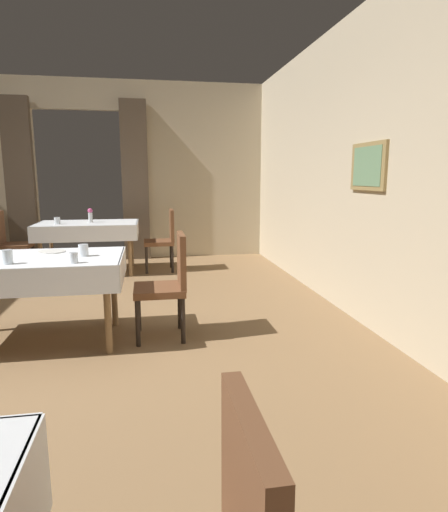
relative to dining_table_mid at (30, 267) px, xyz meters
name	(u,v)px	position (x,y,z in m)	size (l,w,h in m)	color
ground	(13,353)	(-0.13, -0.22, -0.67)	(10.08, 10.08, 0.00)	olive
wall_right	(388,167)	(3.07, -0.22, 0.83)	(0.16, 8.40, 3.00)	beige
wall_back	(79,170)	(-0.13, 3.96, 0.86)	(6.40, 0.27, 3.00)	beige
dining_table_mid	(30,267)	(0.00, 0.00, 0.00)	(1.53, 0.92, 0.75)	olive
dining_table_far	(88,228)	(0.11, 2.82, 0.00)	(1.45, 0.93, 0.75)	olive
chair_mid_right	(168,280)	(1.15, -0.05, -0.15)	(0.44, 0.44, 0.93)	black
chair_far_right	(164,237)	(1.22, 2.76, -0.15)	(0.44, 0.44, 0.93)	black
chair_far_left	(8,240)	(-1.00, 2.81, -0.15)	(0.44, 0.44, 0.93)	black
glass_mid_a	(83,250)	(0.44, -0.02, 0.13)	(0.08, 0.08, 0.10)	silver
glass_mid_b	(74,258)	(0.41, -0.32, 0.13)	(0.07, 0.07, 0.09)	silver
plate_mid_c	(51,252)	(0.13, 0.23, 0.09)	(0.23, 0.23, 0.01)	white
glass_mid_d	(8,257)	(-0.09, -0.27, 0.14)	(0.08, 0.08, 0.11)	silver
flower_vase_far	(90,215)	(0.15, 2.83, 0.20)	(0.07, 0.07, 0.21)	silver
glass_far_b	(57,221)	(-0.28, 2.66, 0.13)	(0.08, 0.08, 0.10)	silver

